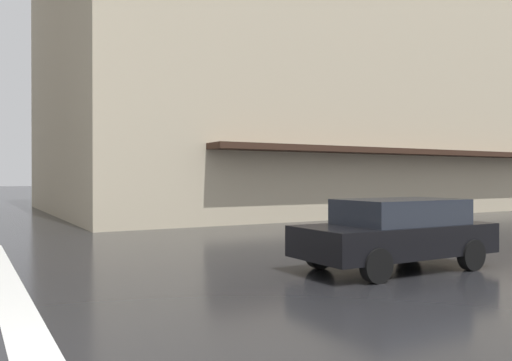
{
  "coord_description": "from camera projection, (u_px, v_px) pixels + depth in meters",
  "views": [
    {
      "loc": [
        -5.11,
        0.64,
        1.86
      ],
      "look_at": [
        7.06,
        -6.28,
        1.76
      ],
      "focal_mm": 36.26,
      "sensor_mm": 36.0,
      "label": 1
    }
  ],
  "objects": [
    {
      "name": "car_black",
      "position": [
        396.0,
        232.0,
        10.36
      ],
      "size": [
        1.85,
        4.1,
        1.41
      ],
      "color": "black",
      "rests_on": "ground_plane"
    },
    {
      "name": "haussmann_block_corner",
      "position": [
        291.0,
        31.0,
        31.53
      ],
      "size": [
        18.78,
        27.46,
        21.99
      ],
      "color": "beige",
      "rests_on": "ground_plane"
    }
  ]
}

